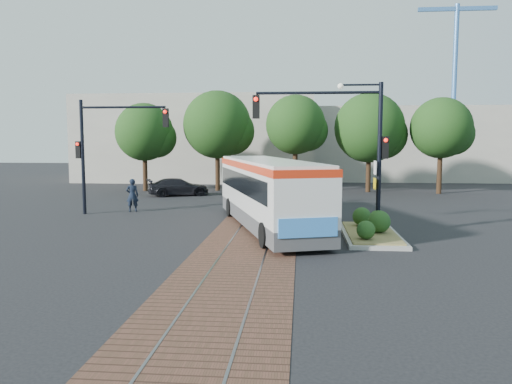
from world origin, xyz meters
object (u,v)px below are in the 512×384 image
traffic_island (371,228)px  signal_pole_main (349,134)px  city_bus (268,190)px  signal_pole_left (103,141)px  officer (132,195)px  parked_car (178,187)px

traffic_island → signal_pole_main: bearing=174.6°
city_bus → signal_pole_left: bearing=142.3°
city_bus → signal_pole_main: bearing=-42.5°
officer → parked_car: size_ratio=0.43×
city_bus → signal_pole_left: (-8.85, 3.24, 2.17)m
signal_pole_main → parked_car: (-10.53, 13.77, -3.54)m
city_bus → traffic_island: bearing=-38.5°
traffic_island → signal_pole_left: 14.50m
traffic_island → officer: officer is taller
city_bus → traffic_island: (4.34, -1.66, -1.37)m
traffic_island → signal_pole_left: bearing=159.6°
traffic_island → signal_pole_left: size_ratio=0.87×
traffic_island → officer: 13.46m
traffic_island → parked_car: bearing=129.6°
signal_pole_main → traffic_island: bearing=-5.4°
parked_car → traffic_island: bearing=-163.0°
city_bus → traffic_island: city_bus is taller
signal_pole_left → officer: bearing=43.1°
signal_pole_left → parked_car: (1.70, 8.97, -3.25)m
officer → signal_pole_main: bearing=133.2°
city_bus → signal_pole_left: signal_pole_left is taller
city_bus → signal_pole_left: size_ratio=1.93×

